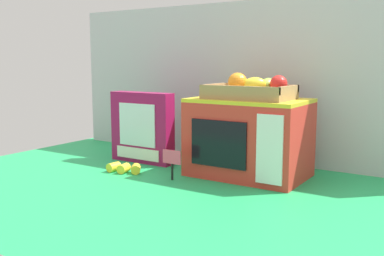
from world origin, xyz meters
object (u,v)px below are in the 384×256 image
Objects in this scene: toy_microwave at (249,138)px; cookie_set_box at (142,128)px; price_sign at (172,160)px; food_groups_crate at (252,90)px; loose_toy_banana at (124,168)px.

cookie_set_box reaches higher than toy_microwave.
price_sign is (0.25, -0.16, -0.07)m from cookie_set_box.
cookie_set_box is (-0.45, -0.02, -0.16)m from food_groups_crate.
toy_microwave is 0.16m from food_groups_crate.
price_sign is (-0.19, -0.19, -0.07)m from toy_microwave.
toy_microwave reaches higher than loose_toy_banana.
food_groups_crate is 1.03× the size of cookie_set_box.
cookie_set_box reaches higher than price_sign.
toy_microwave is at bearing 27.27° from loose_toy_banana.
price_sign is (-0.20, -0.18, -0.23)m from food_groups_crate.
price_sign reaches higher than loose_toy_banana.
loose_toy_banana is (0.05, -0.17, -0.12)m from cookie_set_box.
toy_microwave is 1.41× the size of cookie_set_box.
food_groups_crate is 0.35m from price_sign.
food_groups_crate reaches higher than price_sign.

